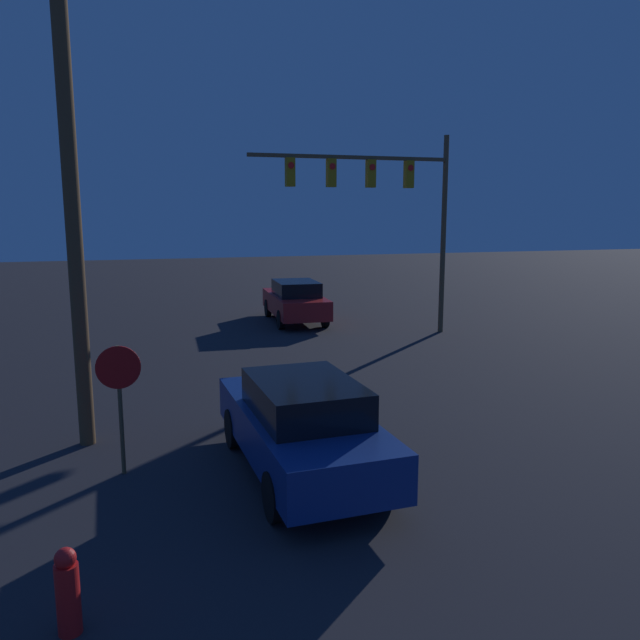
{
  "coord_description": "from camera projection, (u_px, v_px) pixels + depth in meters",
  "views": [
    {
      "loc": [
        -4.4,
        1.29,
        4.23
      ],
      "look_at": [
        0.0,
        15.84,
        1.59
      ],
      "focal_mm": 35.0,
      "sensor_mm": 36.0,
      "label": 1
    }
  ],
  "objects": [
    {
      "name": "car_near",
      "position": [
        301.0,
        424.0,
        10.1
      ],
      "size": [
        2.0,
        4.85,
        1.62
      ],
      "rotation": [
        0.0,
        0.0,
        0.04
      ],
      "color": "navy",
      "rests_on": "ground_plane"
    },
    {
      "name": "car_far",
      "position": [
        295.0,
        301.0,
        24.16
      ],
      "size": [
        2.04,
        4.87,
        1.62
      ],
      "rotation": [
        0.0,
        0.0,
        -0.05
      ],
      "color": "#B21E1E",
      "rests_on": "ground_plane"
    },
    {
      "name": "traffic_signal_mast",
      "position": [
        386.0,
        195.0,
        20.85
      ],
      "size": [
        6.96,
        0.3,
        6.8
      ],
      "color": "brown",
      "rests_on": "ground_plane"
    },
    {
      "name": "utility_pole",
      "position": [
        70.0,
        170.0,
        10.7
      ],
      "size": [
        1.7,
        0.28,
        9.57
      ],
      "color": "brown",
      "rests_on": "ground_plane"
    },
    {
      "name": "stop_sign",
      "position": [
        119.0,
        386.0,
        9.96
      ],
      "size": [
        0.7,
        0.07,
        2.14
      ],
      "color": "brown",
      "rests_on": "ground_plane"
    },
    {
      "name": "fire_hydrant",
      "position": [
        68.0,
        591.0,
        6.28
      ],
      "size": [
        0.24,
        0.24,
        0.93
      ],
      "color": "red",
      "rests_on": "ground_plane"
    }
  ]
}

